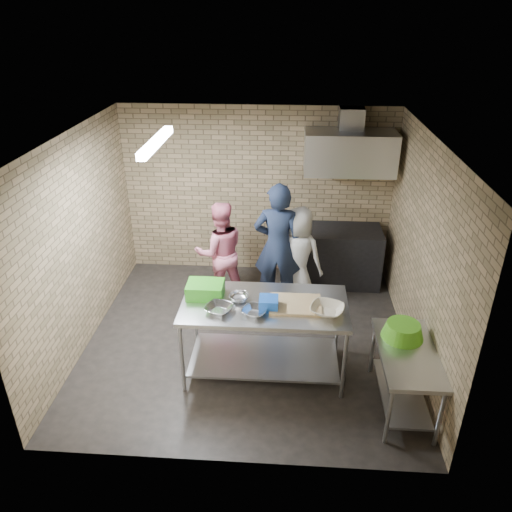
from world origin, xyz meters
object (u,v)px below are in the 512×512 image
at_px(prep_table, 264,337).
at_px(woman_white, 298,256).
at_px(bottle_green, 379,155).
at_px(bottle_red, 351,154).
at_px(stove, 341,256).
at_px(green_crate, 205,290).
at_px(blue_tub, 269,303).
at_px(woman_pink, 220,252).
at_px(green_basin, 403,330).
at_px(side_counter, 403,379).
at_px(man_navy, 278,247).

xyz_separation_m(prep_table, woman_white, (0.40, 1.61, 0.27)).
distance_m(bottle_green, woman_white, 1.92).
relative_size(bottle_red, woman_white, 0.12).
height_order(stove, green_crate, green_crate).
xyz_separation_m(blue_tub, woman_pink, (-0.78, 1.72, -0.25)).
relative_size(blue_tub, woman_pink, 0.14).
relative_size(stove, woman_pink, 0.78).
distance_m(stove, green_basin, 2.57).
relative_size(side_counter, woman_white, 0.80).
xyz_separation_m(side_counter, stove, (-0.45, 2.75, 0.08)).
bearing_deg(woman_white, green_basin, 146.65).
xyz_separation_m(prep_table, bottle_green, (1.55, 2.49, 1.54)).
height_order(prep_table, woman_white, woman_white).
distance_m(prep_table, blue_tub, 0.56).
distance_m(man_navy, woman_pink, 0.86).
relative_size(prep_table, stove, 1.59).
relative_size(man_navy, woman_pink, 1.22).
height_order(blue_tub, woman_white, woman_white).
distance_m(green_crate, man_navy, 1.62).
distance_m(blue_tub, bottle_green, 3.15).
bearing_deg(man_navy, prep_table, 90.97).
distance_m(bottle_red, woman_white, 1.72).
distance_m(stove, blue_tub, 2.63).
height_order(green_crate, bottle_green, bottle_green).
height_order(side_counter, stove, stove).
bearing_deg(bottle_green, stove, -151.93).
relative_size(side_counter, blue_tub, 5.66).
height_order(bottle_red, bottle_green, bottle_red).
relative_size(prep_table, woman_pink, 1.24).
height_order(side_counter, green_basin, green_basin).
relative_size(stove, man_navy, 0.64).
distance_m(green_crate, bottle_green, 3.41).
xyz_separation_m(bottle_red, bottle_green, (0.40, 0.00, -0.01)).
relative_size(prep_table, green_crate, 4.50).
bearing_deg(woman_white, side_counter, 143.98).
xyz_separation_m(man_navy, woman_white, (0.30, 0.10, -0.19)).
distance_m(bottle_green, woman_pink, 2.74).
xyz_separation_m(bottle_red, man_navy, (-1.04, -0.97, -1.09)).
height_order(green_basin, bottle_red, bottle_red).
distance_m(prep_table, woman_white, 1.68).
xyz_separation_m(green_basin, woman_white, (-1.13, 1.86, -0.09)).
xyz_separation_m(green_basin, bottle_red, (-0.38, 2.74, 1.19)).
distance_m(prep_table, bottle_green, 3.31).
bearing_deg(bottle_green, woman_white, -142.56).
bearing_deg(green_crate, green_basin, -9.45).
relative_size(blue_tub, woman_white, 0.14).
bearing_deg(bottle_green, side_counter, -90.00).
bearing_deg(bottle_green, bottle_red, 180.00).
relative_size(bottle_green, woman_pink, 0.10).
height_order(side_counter, bottle_red, bottle_red).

